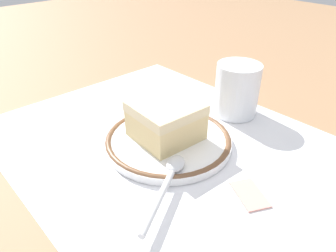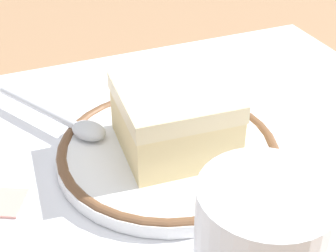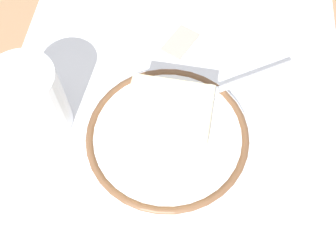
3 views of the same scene
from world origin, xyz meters
TOP-DOWN VIEW (x-y plane):
  - ground_plane at (0.00, 0.00)m, footprint 2.40×2.40m
  - placemat at (0.00, 0.00)m, footprint 0.51×0.40m
  - plate at (0.01, -0.00)m, footprint 0.18×0.18m
  - cake_slice at (-0.00, 0.00)m, footprint 0.09×0.09m
  - spoon at (0.07, -0.06)m, footprint 0.08×0.12m
  - cup at (0.01, 0.15)m, footprint 0.07×0.07m
  - sugar_packet at (0.15, 0.00)m, footprint 0.06×0.05m

SIDE VIEW (x-z plane):
  - ground_plane at x=0.00m, z-range 0.00..0.00m
  - placemat at x=0.00m, z-range 0.00..0.00m
  - sugar_packet at x=0.15m, z-range 0.00..0.01m
  - plate at x=0.01m, z-range 0.00..0.02m
  - spoon at x=0.07m, z-range 0.01..0.02m
  - cup at x=0.01m, z-range 0.00..0.08m
  - cake_slice at x=0.00m, z-range 0.01..0.07m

